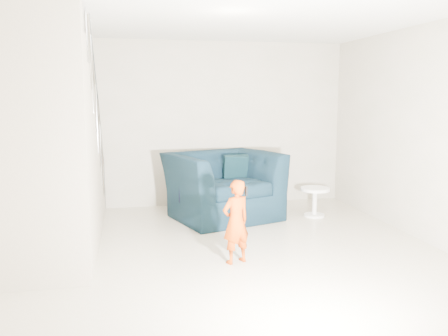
{
  "coord_description": "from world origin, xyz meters",
  "views": [
    {
      "loc": [
        -1.13,
        -5.01,
        1.82
      ],
      "look_at": [
        0.15,
        1.2,
        0.85
      ],
      "focal_mm": 38.0,
      "sensor_mm": 36.0,
      "label": 1
    }
  ],
  "objects_px": {
    "side_table": "(315,197)",
    "armchair": "(223,186)",
    "staircase": "(49,174)",
    "toddler": "(236,222)"
  },
  "relations": [
    {
      "from": "armchair",
      "to": "staircase",
      "type": "bearing_deg",
      "value": -168.85
    },
    {
      "from": "toddler",
      "to": "side_table",
      "type": "bearing_deg",
      "value": -156.27
    },
    {
      "from": "armchair",
      "to": "toddler",
      "type": "height_order",
      "value": "armchair"
    },
    {
      "from": "staircase",
      "to": "side_table",
      "type": "bearing_deg",
      "value": 16.0
    },
    {
      "from": "staircase",
      "to": "toddler",
      "type": "bearing_deg",
      "value": -18.92
    },
    {
      "from": "armchair",
      "to": "toddler",
      "type": "xyz_separation_m",
      "value": [
        -0.26,
        -1.95,
        -0.03
      ]
    },
    {
      "from": "armchair",
      "to": "staircase",
      "type": "height_order",
      "value": "staircase"
    },
    {
      "from": "toddler",
      "to": "armchair",
      "type": "bearing_deg",
      "value": -120.43
    },
    {
      "from": "side_table",
      "to": "toddler",
      "type": "bearing_deg",
      "value": -133.3
    },
    {
      "from": "side_table",
      "to": "armchair",
      "type": "bearing_deg",
      "value": 171.08
    }
  ]
}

